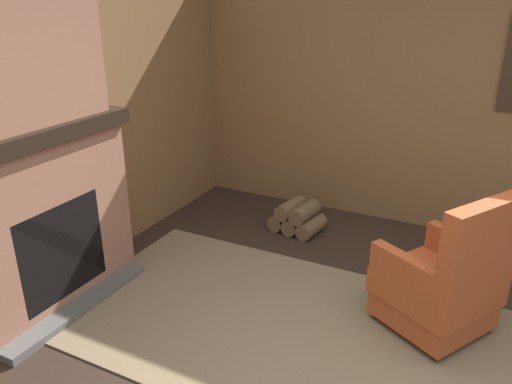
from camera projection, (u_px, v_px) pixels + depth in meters
The scene contains 8 objects.
wood_panel_wall_left at pixel (7, 137), 3.42m from camera, with size 0.06×5.89×2.54m.
wood_panel_wall_back at pixel (467, 101), 4.50m from camera, with size 5.89×0.09×2.54m.
fireplace_hearth at pixel (43, 221), 3.54m from camera, with size 0.56×1.53×1.37m.
chimney_breast at pixel (9, 35), 3.08m from camera, with size 0.31×1.26×1.16m.
area_rug at pixel (340, 342), 3.35m from camera, with size 4.01×1.82×0.01m.
armchair at pixel (443, 284), 3.35m from camera, with size 0.90×0.90×1.04m.
firewood_stack at pixel (297, 218), 4.90m from camera, with size 0.53×0.43×0.30m.
storage_case at pixel (62, 106), 3.58m from camera, with size 0.17×0.26×0.13m.
Camera 1 is at (0.35, -2.18, 2.19)m, focal length 35.00 mm.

